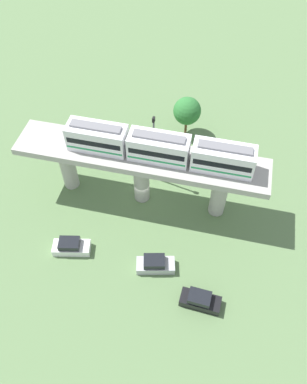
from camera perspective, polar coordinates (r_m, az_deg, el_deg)
The scene contains 8 objects.
ground_plane at distance 49.76m, azimuth -1.66°, elevation -0.70°, with size 120.00×120.00×0.00m, color #5B7A4C.
viaduct at distance 45.24m, azimuth -1.83°, elevation 3.84°, with size 5.20×28.85×7.78m.
train at distance 42.41m, azimuth 0.77°, elevation 6.48°, with size 2.64×20.50×3.24m.
parked_car_white at distance 45.79m, azimuth -11.90°, elevation -7.77°, with size 2.63×4.48×1.76m.
parked_car_silver at distance 43.74m, azimuth 0.25°, elevation -10.47°, with size 2.73×4.50×1.76m.
parked_car_black at distance 42.26m, azimuth 6.78°, elevation -15.36°, with size 2.01×4.28×1.76m.
tree_near_viaduct at distance 55.22m, azimuth 4.91°, elevation 11.66°, with size 3.84×3.84×5.96m.
signal_post at distance 47.50m, azimuth 0.02°, elevation 6.53°, with size 0.44×0.28×10.38m.
Camera 1 is at (-29.18, -8.25, 39.46)m, focal length 36.68 mm.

